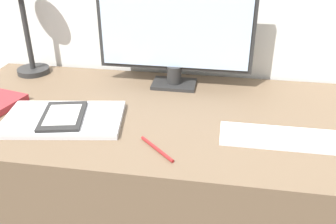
{
  "coord_description": "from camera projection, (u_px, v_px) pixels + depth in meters",
  "views": [
    {
      "loc": [
        0.14,
        -0.82,
        1.26
      ],
      "look_at": [
        -0.02,
        0.1,
        0.77
      ],
      "focal_mm": 40.0,
      "sensor_mm": 36.0,
      "label": 1
    }
  ],
  "objects": [
    {
      "name": "desk",
      "position": [
        178.0,
        201.0,
        1.34
      ],
      "size": [
        1.54,
        0.66,
        0.71
      ],
      "color": "brown",
      "rests_on": "ground_plane"
    },
    {
      "name": "monitor",
      "position": [
        175.0,
        29.0,
        1.27
      ],
      "size": [
        0.54,
        0.11,
        0.39
      ],
      "color": "#262626",
      "rests_on": "desk"
    },
    {
      "name": "keyboard",
      "position": [
        281.0,
        138.0,
        1.04
      ],
      "size": [
        0.34,
        0.11,
        0.01
      ],
      "color": "silver",
      "rests_on": "desk"
    },
    {
      "name": "laptop",
      "position": [
        64.0,
        119.0,
        1.13
      ],
      "size": [
        0.38,
        0.26,
        0.02
      ],
      "color": "#BCBCC1",
      "rests_on": "desk"
    },
    {
      "name": "ereader",
      "position": [
        63.0,
        116.0,
        1.12
      ],
      "size": [
        0.16,
        0.2,
        0.01
      ],
      "color": "black",
      "rests_on": "laptop"
    },
    {
      "name": "desk_lamp",
      "position": [
        21.0,
        0.0,
        1.35
      ],
      "size": [
        0.12,
        0.12,
        0.41
      ],
      "color": "#282828",
      "rests_on": "desk"
    },
    {
      "name": "pen",
      "position": [
        157.0,
        149.0,
        0.99
      ],
      "size": [
        0.11,
        0.1,
        0.01
      ],
      "color": "maroon",
      "rests_on": "desk"
    }
  ]
}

